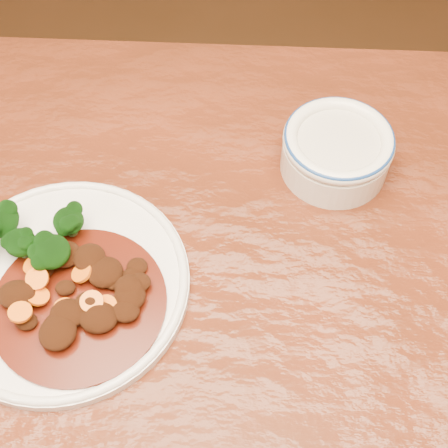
{
  "coord_description": "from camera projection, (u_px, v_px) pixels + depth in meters",
  "views": [
    {
      "loc": [
        0.05,
        -0.28,
        1.37
      ],
      "look_at": [
        0.02,
        0.12,
        0.77
      ],
      "focal_mm": 50.0,
      "sensor_mm": 36.0,
      "label": 1
    }
  ],
  "objects": [
    {
      "name": "mince_stew",
      "position": [
        82.0,
        296.0,
        0.67
      ],
      "size": [
        0.19,
        0.19,
        0.03
      ],
      "color": "#4D1308",
      "rests_on": "dinner_plate"
    },
    {
      "name": "dinner_plate",
      "position": [
        64.0,
        284.0,
        0.69
      ],
      "size": [
        0.28,
        0.28,
        0.02
      ],
      "rotation": [
        0.0,
        0.0,
        -0.15
      ],
      "color": "white",
      "rests_on": "dining_table"
    },
    {
      "name": "dining_table",
      "position": [
        199.0,
        353.0,
        0.74
      ],
      "size": [
        1.51,
        0.92,
        0.75
      ],
      "rotation": [
        0.0,
        0.0,
        0.01
      ],
      "color": "#602411",
      "rests_on": "ground"
    },
    {
      "name": "broccoli_florets",
      "position": [
        19.0,
        239.0,
        0.68
      ],
      "size": [
        0.14,
        0.09,
        0.05
      ],
      "color": "#5D8846",
      "rests_on": "dinner_plate"
    },
    {
      "name": "dip_bowl",
      "position": [
        337.0,
        150.0,
        0.76
      ],
      "size": [
        0.14,
        0.14,
        0.06
      ],
      "rotation": [
        0.0,
        0.0,
        0.15
      ],
      "color": "white",
      "rests_on": "dining_table"
    }
  ]
}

